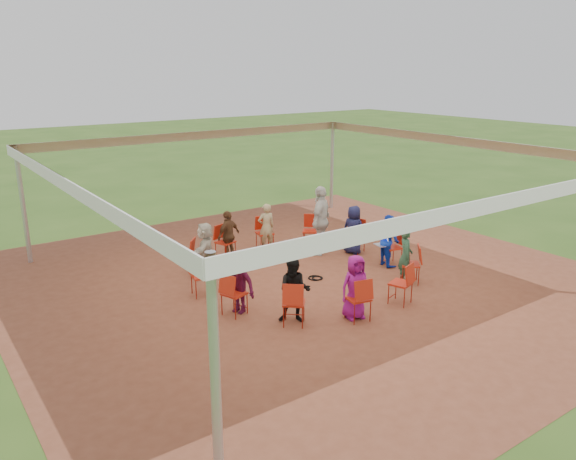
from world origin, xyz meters
TOP-DOWN VIEW (x-y plane):
  - ground at (0.00, 0.00)m, footprint 80.00×80.00m
  - dirt_patch at (0.00, 0.00)m, footprint 13.00×13.00m
  - tent at (0.00, 0.00)m, footprint 10.33×10.33m
  - chair_0 at (2.41, -0.49)m, footprint 0.51×0.50m
  - chair_1 at (2.34, 0.78)m, footprint 0.55×0.54m
  - chair_2 at (1.63, 1.85)m, footprint 0.61×0.61m
  - chair_3 at (0.49, 2.41)m, footprint 0.50×0.51m
  - chair_4 at (-0.78, 2.34)m, footprint 0.54×0.55m
  - chair_5 at (-1.85, 1.63)m, footprint 0.61×0.61m
  - chair_6 at (-2.41, 0.49)m, footprint 0.51×0.50m
  - chair_7 at (-2.34, -0.78)m, footprint 0.55×0.54m
  - chair_8 at (-1.63, -1.85)m, footprint 0.61×0.61m
  - chair_9 at (-0.49, -2.41)m, footprint 0.50×0.51m
  - chair_10 at (0.78, -2.34)m, footprint 0.54×0.55m
  - chair_11 at (1.85, -1.63)m, footprint 0.61×0.61m
  - person_seated_0 at (2.30, -0.46)m, footprint 0.48×0.69m
  - person_seated_1 at (2.22, 0.75)m, footprint 0.54×0.72m
  - person_seated_2 at (0.46, 2.30)m, footprint 0.53×0.40m
  - person_seated_3 at (-0.75, 2.22)m, footprint 0.85×0.61m
  - person_seated_4 at (-1.76, 1.55)m, footprint 1.14×1.20m
  - person_seated_5 at (-2.22, -0.75)m, footprint 0.66×0.93m
  - person_seated_6 at (-1.55, -1.76)m, footprint 0.72×0.69m
  - person_seated_7 at (-0.46, -2.30)m, footprint 0.69×0.48m
  - person_seated_8 at (1.76, -1.55)m, footprint 0.55×0.56m
  - standing_person at (1.47, 1.21)m, footprint 1.21×1.04m
  - cable_coil at (0.23, -0.18)m, footprint 0.41×0.41m
  - laptop at (2.14, -0.43)m, footprint 0.33×0.39m

SIDE VIEW (x-z plane):
  - ground at x=0.00m, z-range 0.00..0.00m
  - dirt_patch at x=0.00m, z-range 0.01..0.01m
  - cable_coil at x=0.23m, z-range 0.01..0.04m
  - chair_0 at x=2.41m, z-range 0.00..0.90m
  - chair_1 at x=2.34m, z-range 0.00..0.90m
  - chair_2 at x=1.63m, z-range 0.00..0.90m
  - chair_3 at x=0.49m, z-range 0.00..0.90m
  - chair_4 at x=-0.78m, z-range 0.00..0.90m
  - chair_5 at x=-1.85m, z-range 0.00..0.90m
  - chair_6 at x=-2.41m, z-range 0.00..0.90m
  - chair_7 at x=-2.34m, z-range 0.00..0.90m
  - chair_8 at x=-1.63m, z-range 0.00..0.90m
  - chair_9 at x=-0.49m, z-range 0.00..0.90m
  - chair_10 at x=0.78m, z-range 0.00..0.90m
  - chair_11 at x=1.85m, z-range 0.00..0.90m
  - laptop at x=2.14m, z-range 0.50..0.74m
  - person_seated_0 at x=2.30m, z-range 0.01..1.31m
  - person_seated_1 at x=2.22m, z-range 0.01..1.31m
  - person_seated_2 at x=0.46m, z-range 0.01..1.31m
  - person_seated_3 at x=-0.75m, z-range 0.01..1.31m
  - person_seated_4 at x=-1.76m, z-range 0.01..1.31m
  - person_seated_5 at x=-2.22m, z-range 0.01..1.31m
  - person_seated_6 at x=-1.55m, z-range 0.01..1.31m
  - person_seated_7 at x=-0.46m, z-range 0.01..1.31m
  - person_seated_8 at x=1.76m, z-range 0.01..1.31m
  - standing_person at x=1.47m, z-range 0.01..1.85m
  - tent at x=0.00m, z-range 0.87..3.87m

